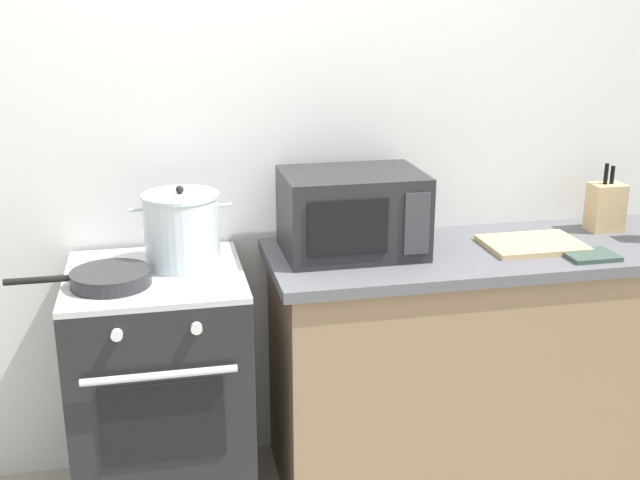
# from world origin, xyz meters

# --- Properties ---
(back_wall) EXTENTS (4.40, 0.10, 2.50)m
(back_wall) POSITION_xyz_m (0.30, 0.97, 1.25)
(back_wall) COLOR silver
(back_wall) RESTS_ON ground_plane
(lower_cabinet_right) EXTENTS (1.64, 0.56, 0.88)m
(lower_cabinet_right) POSITION_xyz_m (0.90, 0.62, 0.44)
(lower_cabinet_right) COLOR #8C7051
(lower_cabinet_right) RESTS_ON ground_plane
(countertop_right) EXTENTS (1.70, 0.60, 0.04)m
(countertop_right) POSITION_xyz_m (0.90, 0.62, 0.90)
(countertop_right) COLOR #59595E
(countertop_right) RESTS_ON lower_cabinet_right
(stove) EXTENTS (0.60, 0.64, 0.92)m
(stove) POSITION_xyz_m (-0.35, 0.60, 0.46)
(stove) COLOR black
(stove) RESTS_ON ground_plane
(stock_pot) EXTENTS (0.35, 0.27, 0.29)m
(stock_pot) POSITION_xyz_m (-0.25, 0.66, 1.05)
(stock_pot) COLOR silver
(stock_pot) RESTS_ON stove
(frying_pan) EXTENTS (0.46, 0.26, 0.05)m
(frying_pan) POSITION_xyz_m (-0.49, 0.51, 0.95)
(frying_pan) COLOR #28282B
(frying_pan) RESTS_ON stove
(microwave) EXTENTS (0.50, 0.37, 0.30)m
(microwave) POSITION_xyz_m (0.36, 0.68, 1.07)
(microwave) COLOR #232326
(microwave) RESTS_ON countertop_right
(cutting_board) EXTENTS (0.36, 0.26, 0.02)m
(cutting_board) POSITION_xyz_m (1.04, 0.60, 0.93)
(cutting_board) COLOR tan
(cutting_board) RESTS_ON countertop_right
(knife_block) EXTENTS (0.13, 0.10, 0.27)m
(knife_block) POSITION_xyz_m (1.42, 0.74, 1.02)
(knife_block) COLOR tan
(knife_block) RESTS_ON countertop_right
(oven_mitt) EXTENTS (0.18, 0.14, 0.02)m
(oven_mitt) POSITION_xyz_m (1.19, 0.44, 0.93)
(oven_mitt) COLOR #384C42
(oven_mitt) RESTS_ON countertop_right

